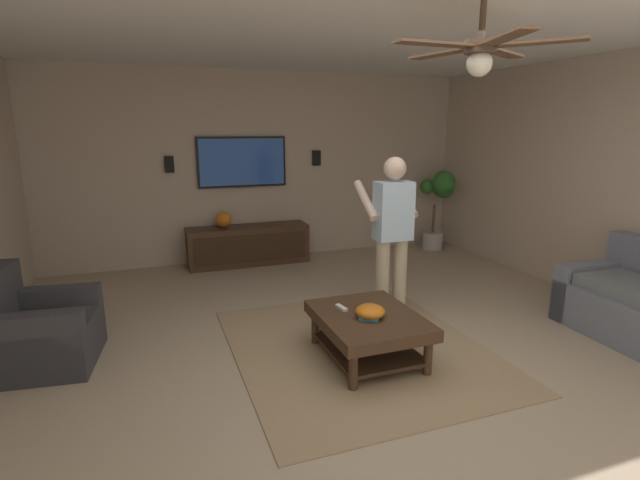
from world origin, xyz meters
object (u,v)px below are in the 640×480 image
media_console (248,245)px  wall_speaker_left (316,158)px  person_standing (392,228)px  bowl (370,311)px  remote_black (376,314)px  armchair (37,333)px  potted_plant_tall (439,199)px  remote_white (341,308)px  ceiling_fan (481,51)px  vase_round (224,220)px  coffee_table (368,326)px  book (370,314)px  tv (242,162)px  wall_speaker_right (169,164)px

media_console → wall_speaker_left: wall_speaker_left is taller
person_standing → bowl: person_standing is taller
remote_black → armchair: bearing=148.1°
potted_plant_tall → remote_black: 4.04m
media_console → remote_white: bearing=3.4°
ceiling_fan → potted_plant_tall: bearing=-31.6°
vase_round → ceiling_fan: ceiling_fan is taller
armchair → remote_black: bearing=-11.6°
coffee_table → potted_plant_tall: bearing=-41.7°
book → potted_plant_tall: bearing=169.1°
remote_white → book: (-0.23, -0.16, 0.01)m
tv → wall_speaker_left: size_ratio=5.75×
wall_speaker_right → coffee_table: bearing=-158.9°
wall_speaker_right → tv: bearing=-90.8°
remote_white → armchair: bearing=67.3°
potted_plant_tall → wall_speaker_right: bearing=83.4°
tv → person_standing: tv is taller
media_console → book: media_console is taller
armchair → wall_speaker_left: 4.44m
person_standing → armchair: bearing=89.4°
tv → person_standing: size_ratio=0.77×
media_console → wall_speaker_right: (0.25, 0.99, 1.15)m
person_standing → vase_round: (2.48, 1.30, -0.27)m
armchair → person_standing: person_standing is taller
armchair → wall_speaker_left: (2.64, -3.37, 1.19)m
vase_round → media_console: bearing=-98.5°
wall_speaker_right → book: bearing=-159.3°
book → vase_round: 3.39m
person_standing → potted_plant_tall: size_ratio=1.29×
remote_white → remote_black: 0.31m
vase_round → armchair: bearing=141.8°
potted_plant_tall → remote_black: bearing=139.2°
book → media_console: bearing=-143.7°
wall_speaker_left → ceiling_fan: 4.30m
person_standing → remote_black: bearing=145.4°
remote_white → tv: bearing=-4.6°
remote_black → book: 0.06m
wall_speaker_right → ceiling_fan: bearing=-157.6°
armchair → potted_plant_tall: size_ratio=0.71×
wall_speaker_right → potted_plant_tall: bearing=-96.6°
wall_speaker_left → tv: bearing=90.7°
ceiling_fan → wall_speaker_left: bearing=-5.4°
coffee_table → remote_white: 0.27m
remote_black → wall_speaker_right: 3.91m
potted_plant_tall → wall_speaker_left: (0.47, 1.89, 0.64)m
potted_plant_tall → bowl: size_ratio=5.20×
armchair → ceiling_fan: 3.96m
person_standing → potted_plant_tall: (2.22, -2.05, -0.11)m
armchair → remote_black: 2.78m
armchair → vase_round: armchair is taller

